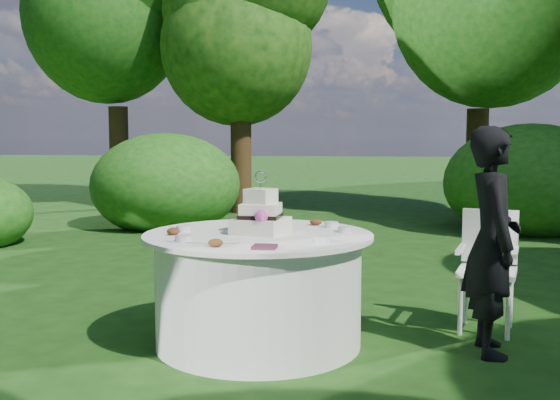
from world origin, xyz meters
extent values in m
plane|color=#13330D|center=(0.00, 0.00, 0.00)|extent=(80.00, 80.00, 0.00)
cube|color=#471E33|center=(0.14, -0.58, 0.78)|extent=(0.14, 0.14, 0.02)
ellipsoid|color=white|center=(-0.28, -0.42, 0.78)|extent=(0.48, 0.07, 0.01)
imported|color=black|center=(1.54, 0.03, 0.75)|extent=(0.38, 0.56, 1.49)
cylinder|color=silver|center=(0.00, 0.00, 0.37)|extent=(1.40, 1.40, 0.74)
cylinder|color=white|center=(0.00, 0.00, 0.76)|extent=(1.56, 1.56, 0.03)
cube|color=silver|center=(0.02, 0.01, 0.82)|extent=(0.40, 0.40, 0.11)
cube|color=silver|center=(0.02, 0.01, 0.92)|extent=(0.26, 0.26, 0.11)
cube|color=white|center=(0.02, 0.01, 1.02)|extent=(0.23, 0.23, 0.11)
cube|color=black|center=(0.02, 0.01, 0.89)|extent=(0.28, 0.28, 0.04)
sphere|color=#C93BA2|center=(0.05, -0.14, 0.91)|extent=(0.09, 0.09, 0.09)
cylinder|color=silver|center=(0.02, 0.01, 1.09)|extent=(0.01, 0.01, 0.05)
torus|color=silver|center=(0.02, 0.01, 1.16)|extent=(0.08, 0.02, 0.08)
cube|color=white|center=(1.60, 0.51, 0.44)|extent=(0.49, 0.49, 0.04)
cube|color=silver|center=(1.65, 0.69, 0.68)|extent=(0.40, 0.14, 0.40)
cylinder|color=silver|center=(1.40, 0.40, 0.21)|extent=(0.03, 0.03, 0.42)
cylinder|color=silver|center=(1.72, 0.32, 0.21)|extent=(0.03, 0.03, 0.42)
cylinder|color=silver|center=(1.48, 0.71, 0.21)|extent=(0.03, 0.03, 0.42)
cylinder|color=white|center=(1.80, 0.63, 0.21)|extent=(0.03, 0.03, 0.42)
cube|color=silver|center=(1.42, 0.56, 0.60)|extent=(0.12, 0.36, 0.03)
cube|color=silver|center=(1.79, 0.47, 0.60)|extent=(0.12, 0.36, 0.03)
cylinder|color=silver|center=(0.58, 0.13, 0.79)|extent=(0.10, 0.10, 0.04)
cylinder|color=silver|center=(0.46, -0.32, 0.79)|extent=(0.10, 0.10, 0.04)
cylinder|color=silver|center=(-0.53, 0.03, 0.79)|extent=(0.10, 0.10, 0.04)
cylinder|color=silver|center=(-0.41, -0.42, 0.79)|extent=(0.10, 0.10, 0.04)
cylinder|color=silver|center=(0.48, 0.37, 0.79)|extent=(0.10, 0.10, 0.04)
ellipsoid|color=#562D16|center=(0.35, 0.46, 0.79)|extent=(0.09, 0.09, 0.05)
ellipsoid|color=#562D16|center=(-0.55, -0.15, 0.79)|extent=(0.09, 0.09, 0.05)
ellipsoid|color=#562D16|center=(-0.16, -0.57, 0.79)|extent=(0.09, 0.09, 0.05)
camera|label=1|loc=(0.75, -4.34, 1.44)|focal=42.00mm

